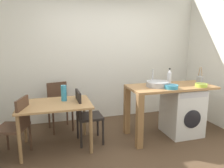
% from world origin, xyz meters
% --- Properties ---
extents(ground_plane, '(5.46, 5.46, 0.00)m').
position_xyz_m(ground_plane, '(0.00, 0.00, 0.00)').
color(ground_plane, '#4C3826').
extents(wall_back, '(4.60, 0.10, 2.70)m').
position_xyz_m(wall_back, '(0.00, 1.75, 1.35)').
color(wall_back, silver).
rests_on(wall_back, ground_plane).
extents(dining_table, '(1.10, 0.76, 0.74)m').
position_xyz_m(dining_table, '(-1.05, 0.57, 0.64)').
color(dining_table, tan).
rests_on(dining_table, ground_plane).
extents(chair_person_seat, '(0.50, 0.50, 0.90)m').
position_xyz_m(chair_person_seat, '(-1.59, 0.45, 0.51)').
color(chair_person_seat, '#4C3323').
rests_on(chair_person_seat, ground_plane).
extents(chair_opposite, '(0.41, 0.41, 0.90)m').
position_xyz_m(chair_opposite, '(-0.57, 0.62, 0.51)').
color(chair_opposite, black).
rests_on(chair_opposite, ground_plane).
extents(chair_spare_by_wall, '(0.48, 0.48, 0.90)m').
position_xyz_m(chair_spare_by_wall, '(-0.96, 1.34, 0.51)').
color(chair_spare_by_wall, '#4C3323').
rests_on(chair_spare_by_wall, ground_plane).
extents(kitchen_counter, '(1.50, 0.68, 0.92)m').
position_xyz_m(kitchen_counter, '(0.71, 0.48, 0.76)').
color(kitchen_counter, '#9E7042').
rests_on(kitchen_counter, ground_plane).
extents(washing_machine, '(0.60, 0.61, 0.86)m').
position_xyz_m(washing_machine, '(1.18, 0.47, 0.43)').
color(washing_machine, silver).
rests_on(washing_machine, ground_plane).
extents(sink_basin, '(0.38, 0.38, 0.09)m').
position_xyz_m(sink_basin, '(0.66, 0.48, 0.97)').
color(sink_basin, '#9EA0A5').
rests_on(sink_basin, kitchen_counter).
extents(tap, '(0.02, 0.02, 0.28)m').
position_xyz_m(tap, '(0.66, 0.66, 1.06)').
color(tap, '#B2B2B7').
rests_on(tap, kitchen_counter).
extents(bottle_tall_green, '(0.08, 0.08, 0.29)m').
position_xyz_m(bottle_tall_green, '(0.95, 0.60, 1.05)').
color(bottle_tall_green, silver).
rests_on(bottle_tall_green, kitchen_counter).
extents(mixing_bowl, '(0.23, 0.23, 0.06)m').
position_xyz_m(mixing_bowl, '(0.80, 0.28, 0.96)').
color(mixing_bowl, teal).
rests_on(mixing_bowl, kitchen_counter).
extents(utensil_crock, '(0.11, 0.11, 0.30)m').
position_xyz_m(utensil_crock, '(1.55, 0.53, 0.99)').
color(utensil_crock, gray).
rests_on(utensil_crock, kitchen_counter).
extents(colander, '(0.20, 0.20, 0.06)m').
position_xyz_m(colander, '(1.37, 0.26, 0.95)').
color(colander, '#A8C63D').
rests_on(colander, kitchen_counter).
extents(vase, '(0.09, 0.09, 0.26)m').
position_xyz_m(vase, '(-0.90, 0.67, 0.87)').
color(vase, teal).
rests_on(vase, dining_table).
extents(scissors, '(0.15, 0.06, 0.01)m').
position_xyz_m(scissors, '(0.87, 0.38, 0.92)').
color(scissors, '#B2B2B7').
rests_on(scissors, kitchen_counter).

